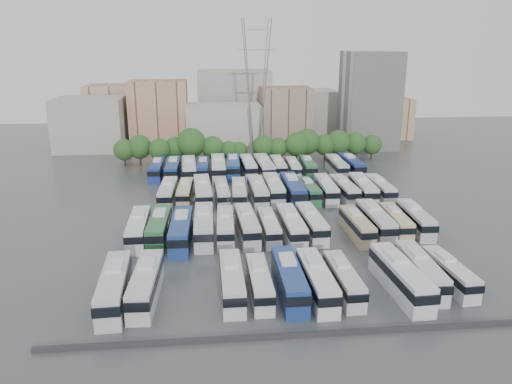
{
  "coord_description": "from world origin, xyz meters",
  "views": [
    {
      "loc": [
        -10.65,
        -76.26,
        28.71
      ],
      "look_at": [
        -2.28,
        7.74,
        3.0
      ],
      "focal_mm": 35.0,
      "sensor_mm": 36.0,
      "label": 1
    }
  ],
  "objects": [
    {
      "name": "bus_r1_s6",
      "position": [
        -1.7,
        -6.12,
        1.7
      ],
      "size": [
        2.62,
        11.05,
        3.45
      ],
      "rotation": [
        0.0,
        0.0,
        0.02
      ],
      "color": "silver",
      "rests_on": "ground"
    },
    {
      "name": "bus_r0_s6",
      "position": [
        -1.52,
        -23.96,
        1.95
      ],
      "size": [
        2.78,
        12.67,
        3.97
      ],
      "rotation": [
        0.0,
        0.0,
        -0.0
      ],
      "color": "navy",
      "rests_on": "ground"
    },
    {
      "name": "bus_r1_s7",
      "position": [
        1.66,
        -6.57,
        1.93
      ],
      "size": [
        3.03,
        12.57,
        3.92
      ],
      "rotation": [
        0.0,
        0.0,
        0.02
      ],
      "color": "silver",
      "rests_on": "ground"
    },
    {
      "name": "bus_r2_s1",
      "position": [
        -18.1,
        12.58,
        1.89
      ],
      "size": [
        3.11,
        12.36,
        3.85
      ],
      "rotation": [
        0.0,
        0.0,
        -0.04
      ],
      "color": "silver",
      "rests_on": "ground"
    },
    {
      "name": "bus_r3_s1",
      "position": [
        -18.2,
        30.14,
        1.95
      ],
      "size": [
        3.06,
        12.75,
        3.98
      ],
      "rotation": [
        0.0,
        0.0,
        -0.02
      ],
      "color": "navy",
      "rests_on": "ground"
    },
    {
      "name": "bus_r3_s3",
      "position": [
        -11.71,
        30.4,
        1.85
      ],
      "size": [
        2.95,
        12.06,
        3.76
      ],
      "rotation": [
        0.0,
        0.0,
        -0.03
      ],
      "color": "navy",
      "rests_on": "ground"
    },
    {
      "name": "bus_r3_s5",
      "position": [
        -5.06,
        30.9,
        2.01
      ],
      "size": [
        3.49,
        13.17,
        4.09
      ],
      "rotation": [
        0.0,
        0.0,
        -0.05
      ],
      "color": "navy",
      "rests_on": "ground"
    },
    {
      "name": "bus_r0_s11",
      "position": [
        14.78,
        -23.23,
        1.89
      ],
      "size": [
        3.15,
        12.35,
        3.85
      ],
      "rotation": [
        0.0,
        0.0,
        -0.04
      ],
      "color": "silver",
      "rests_on": "ground"
    },
    {
      "name": "bus_r2_s7",
      "position": [
        1.58,
        12.88,
        1.99
      ],
      "size": [
        2.86,
        12.9,
        4.05
      ],
      "rotation": [
        0.0,
        0.0,
        0.0
      ],
      "color": "silver",
      "rests_on": "ground"
    },
    {
      "name": "bus_r1_s5",
      "position": [
        -4.96,
        -5.48,
        1.9
      ],
      "size": [
        3.29,
        12.47,
        3.88
      ],
      "rotation": [
        0.0,
        0.0,
        0.05
      ],
      "color": "silver",
      "rests_on": "ground"
    },
    {
      "name": "bus_r3_s2",
      "position": [
        -14.7,
        29.57,
        2.02
      ],
      "size": [
        3.45,
        13.25,
        4.12
      ],
      "rotation": [
        0.0,
        0.0,
        0.04
      ],
      "color": "silver",
      "rests_on": "ground"
    },
    {
      "name": "bus_r1_s12",
      "position": [
        18.33,
        -5.71,
        1.7
      ],
      "size": [
        2.9,
        11.16,
        3.47
      ],
      "rotation": [
        0.0,
        0.0,
        -0.04
      ],
      "color": "beige",
      "rests_on": "ground"
    },
    {
      "name": "bus_r2_s5",
      "position": [
        -5.04,
        11.67,
        1.81
      ],
      "size": [
        3.08,
        11.83,
        3.68
      ],
      "rotation": [
        0.0,
        0.0,
        -0.04
      ],
      "color": "silver",
      "rests_on": "ground"
    },
    {
      "name": "bus_r1_s0",
      "position": [
        -21.21,
        -5.32,
        1.91
      ],
      "size": [
        2.92,
        12.45,
        3.89
      ],
      "rotation": [
        0.0,
        0.0,
        0.02
      ],
      "color": "silver",
      "rests_on": "ground"
    },
    {
      "name": "bus_r0_s12",
      "position": [
        18.28,
        -23.68,
        1.66
      ],
      "size": [
        2.88,
        10.89,
        3.38
      ],
      "rotation": [
        0.0,
        0.0,
        0.05
      ],
      "color": "silver",
      "rests_on": "ground"
    },
    {
      "name": "bus_r3_s8",
      "position": [
        5.06,
        30.98,
        1.76
      ],
      "size": [
        2.57,
        11.41,
        3.58
      ],
      "rotation": [
        0.0,
        0.0,
        -0.01
      ],
      "color": "silver",
      "rests_on": "ground"
    },
    {
      "name": "ground",
      "position": [
        0.0,
        0.0,
        0.0
      ],
      "size": [
        220.0,
        220.0,
        0.0
      ],
      "primitive_type": "plane",
      "color": "#424447",
      "rests_on": "ground"
    },
    {
      "name": "bus_r0_s7",
      "position": [
        1.64,
        -24.49,
        1.89
      ],
      "size": [
        2.93,
        12.35,
        3.86
      ],
      "rotation": [
        0.0,
        0.0,
        0.02
      ],
      "color": "white",
      "rests_on": "ground"
    },
    {
      "name": "parapet",
      "position": [
        0.0,
        -33.0,
        0.25
      ],
      "size": [
        56.0,
        0.5,
        0.5
      ],
      "primitive_type": "cube",
      "color": "#2D2D30",
      "rests_on": "ground"
    },
    {
      "name": "bus_r2_s2",
      "position": [
        -15.0,
        13.19,
        1.73
      ],
      "size": [
        2.93,
        11.33,
        3.52
      ],
      "rotation": [
        0.0,
        0.0,
        -0.04
      ],
      "color": "beige",
      "rests_on": "ground"
    },
    {
      "name": "bus_r1_s3",
      "position": [
        -11.5,
        -5.36,
        2.01
      ],
      "size": [
        2.95,
        13.08,
        4.1
      ],
      "rotation": [
        0.0,
        0.0,
        -0.01
      ],
      "color": "silver",
      "rests_on": "ground"
    },
    {
      "name": "bus_r2_s13",
      "position": [
        21.7,
        11.55,
        1.82
      ],
      "size": [
        2.65,
        11.85,
        3.71
      ],
      "rotation": [
        0.0,
        0.0,
        0.01
      ],
      "color": "silver",
      "rests_on": "ground"
    },
    {
      "name": "bus_r2_s6",
      "position": [
        -1.54,
        11.4,
        1.95
      ],
      "size": [
        2.99,
        12.69,
        3.97
      ],
      "rotation": [
        0.0,
        0.0,
        0.02
      ],
      "color": "silver",
      "rests_on": "ground"
    },
    {
      "name": "bus_r2_s11",
      "position": [
        14.76,
        11.48,
        1.87
      ],
      "size": [
        3.13,
        12.21,
        3.8
      ],
      "rotation": [
        0.0,
        0.0,
        0.04
      ],
      "color": "silver",
      "rests_on": "ground"
    },
    {
      "name": "bus_r3_s9",
      "position": [
        8.26,
        29.94,
        1.66
      ],
      "size": [
        2.66,
        10.84,
        3.38
      ],
      "rotation": [
        0.0,
        0.0,
        -0.03
      ],
      "color": "silver",
      "rests_on": "ground"
    },
    {
      "name": "bus_r1_s11",
      "position": [
        14.97,
        -5.86,
        1.96
      ],
      "size": [
        2.8,
        12.74,
        4.0
      ],
      "rotation": [
        0.0,
        0.0,
        -0.0
      ],
      "color": "silver",
      "rests_on": "ground"
    },
    {
      "name": "bus_r0_s4",
      "position": [
        -8.24,
        -23.63,
        1.84
      ],
      "size": [
        2.66,
        11.97,
        3.75
      ],
      "rotation": [
        0.0,
        0.0,
        0.0
      ],
      "color": "silver",
      "rests_on": "ground"
    },
    {
      "name": "bus_r0_s8",
      "position": [
        4.94,
        -24.22,
        1.69
      ],
      "size": [
        2.58,
        11.04,
        3.45
      ],
      "rotation": [
        0.0,
        0.0,
        0.02
      ],
      "color": "silver",
      "rests_on": "ground"
    },
    {
      "name": "bus_r1_s10",
      "position": [
        11.71,
        -6.96,
        1.76
      ],
      "size": [
        2.78,
        11.49,
        3.59
      ],
      "rotation": [
        0.0,
        0.0,
        0.03
      ],
      "color": "tan",
      "rests_on": "ground"
    },
    {
      "name": "bus_r1_s13",
      "position": [
        21.63,
        -5.31,
        1.84
      ],
      "size": [
        3.14,
        12.07,
        3.75
      ],
      "rotation": [
        0.0,
        0.0,
        -0.05
      ],
      "color": "silver",
      "rests_on": "ground"
    },
    {
      "name": "bus_r3_s7",
      "position": [
        1.67,
        29.15,
        2.09
      ],
      "size": [
        3.54,
        13.67,
        4.25
      ],
      "rotation": [
        0.0,
        0.0,
        0.04
      ],
      "color": "silver",
      "rests_on": "ground"
    },
    {
      "name": "bus_r2_s3",
      "position": [
        -11.7,
        11.67,
        2.1
      ],
      "size": [
        3.59,
        13.74,
        4.27
      ],
      "rotation": [
        0.0,
        0.0,
        0.05
      ],
      "color": "silver",
      "rests_on": "ground"
    },
    {
      "name": "bus_r3_s0",
      "position": [
        -21.69,
        30.76,
        1.85
      ],
      "size": [
        2.89,
        12.05,
        3.76
      ],
      "rotation": [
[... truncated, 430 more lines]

